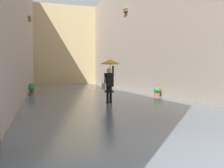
{
  "coord_description": "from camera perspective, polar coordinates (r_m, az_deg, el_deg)",
  "views": [
    {
      "loc": [
        3.22,
        2.53,
        1.5
      ],
      "look_at": [
        0.05,
        -7.94,
        1.0
      ],
      "focal_mm": 38.08,
      "sensor_mm": 36.0,
      "label": 1
    }
  ],
  "objects": [
    {
      "name": "person_wading",
      "position": [
        11.12,
        -0.59,
        2.67
      ],
      "size": [
        0.95,
        0.95,
        2.22
      ],
      "color": "#4C4233",
      "rests_on": "ground_plane"
    },
    {
      "name": "potted_plant_near_left",
      "position": [
        24.88,
        -1.0,
        0.31
      ],
      "size": [
        0.62,
        0.62,
        0.85
      ],
      "color": "brown",
      "rests_on": "ground_plane"
    },
    {
      "name": "potted_plant_mid_left",
      "position": [
        15.0,
        10.81,
        -1.78
      ],
      "size": [
        0.46,
        0.46,
        0.65
      ],
      "color": "#9E563D",
      "rests_on": "ground_plane"
    },
    {
      "name": "ground_plane",
      "position": [
        17.64,
        -6.25,
        -2.28
      ],
      "size": [
        73.75,
        73.75,
        0.0
      ],
      "primitive_type": "plane",
      "color": "slate"
    },
    {
      "name": "building_facade_far",
      "position": [
        33.3,
        -11.31,
        9.07
      ],
      "size": [
        11.68,
        1.8,
        10.55
      ],
      "primitive_type": "cube",
      "color": "tan",
      "rests_on": "ground_plane"
    },
    {
      "name": "flood_water",
      "position": [
        17.63,
        -6.25,
        -2.15
      ],
      "size": [
        8.88,
        35.5,
        0.08
      ],
      "primitive_type": "cube",
      "color": "slate",
      "rests_on": "ground_plane"
    },
    {
      "name": "building_facade_left",
      "position": [
        19.46,
        8.54,
        13.53
      ],
      "size": [
        2.04,
        33.5,
        10.39
      ],
      "color": "#A89989",
      "rests_on": "ground_plane"
    },
    {
      "name": "potted_plant_mid_right",
      "position": [
        16.25,
        -18.77,
        -1.14
      ],
      "size": [
        0.41,
        0.41,
        0.86
      ],
      "color": "brown",
      "rests_on": "ground_plane"
    },
    {
      "name": "building_facade_right",
      "position": [
        17.93,
        -22.79,
        16.92
      ],
      "size": [
        2.04,
        33.5,
        11.98
      ],
      "color": "#A89989",
      "rests_on": "ground_plane"
    }
  ]
}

